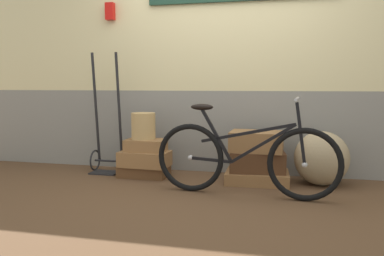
{
  "coord_description": "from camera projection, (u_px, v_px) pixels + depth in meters",
  "views": [
    {
      "loc": [
        0.65,
        -3.68,
        1.04
      ],
      "look_at": [
        -0.26,
        0.25,
        0.58
      ],
      "focal_mm": 36.1,
      "sensor_mm": 36.0,
      "label": 1
    }
  ],
  "objects": [
    {
      "name": "station_building",
      "position": [
        227.0,
        44.0,
        4.47
      ],
      "size": [
        7.24,
        0.74,
        3.0
      ],
      "color": "gray",
      "rests_on": "ground"
    },
    {
      "name": "suitcase_3",
      "position": [
        257.0,
        177.0,
        4.07
      ],
      "size": [
        0.66,
        0.46,
        0.12
      ],
      "primitive_type": "cube",
      "rotation": [
        0.0,
        0.0,
        0.03
      ],
      "color": "olive",
      "rests_on": "ground"
    },
    {
      "name": "bicycle",
      "position": [
        244.0,
        158.0,
        3.56
      ],
      "size": [
        1.72,
        0.46,
        0.92
      ],
      "color": "black",
      "rests_on": "ground"
    },
    {
      "name": "suitcase_5",
      "position": [
        257.0,
        141.0,
        4.04
      ],
      "size": [
        0.55,
        0.41,
        0.21
      ],
      "primitive_type": "cube",
      "rotation": [
        0.0,
        0.0,
        -0.04
      ],
      "color": "olive",
      "rests_on": "suitcase_4"
    },
    {
      "name": "suitcase_4",
      "position": [
        257.0,
        161.0,
        4.08
      ],
      "size": [
        0.61,
        0.46,
        0.21
      ],
      "primitive_type": "cube",
      "rotation": [
        0.0,
        0.0,
        0.12
      ],
      "color": "#4C2D19",
      "rests_on": "suitcase_3"
    },
    {
      "name": "wicker_basket",
      "position": [
        143.0,
        126.0,
        4.29
      ],
      "size": [
        0.27,
        0.27,
        0.29
      ],
      "primitive_type": "cylinder",
      "color": "tan",
      "rests_on": "suitcase_2"
    },
    {
      "name": "suitcase_0",
      "position": [
        144.0,
        171.0,
        4.35
      ],
      "size": [
        0.54,
        0.35,
        0.12
      ],
      "primitive_type": "cube",
      "rotation": [
        0.0,
        0.0,
        -0.0
      ],
      "color": "brown",
      "rests_on": "ground"
    },
    {
      "name": "luggage_trolley",
      "position": [
        108.0,
        141.0,
        4.55
      ],
      "size": [
        0.37,
        0.35,
        1.4
      ],
      "color": "black",
      "rests_on": "ground"
    },
    {
      "name": "burlap_sack",
      "position": [
        322.0,
        158.0,
        3.95
      ],
      "size": [
        0.55,
        0.47,
        0.56
      ],
      "primitive_type": "ellipsoid",
      "color": "#9E8966",
      "rests_on": "ground"
    },
    {
      "name": "suitcase_2",
      "position": [
        146.0,
        145.0,
        4.3
      ],
      "size": [
        0.43,
        0.29,
        0.13
      ],
      "primitive_type": "cube",
      "rotation": [
        0.0,
        0.0,
        0.0
      ],
      "color": "olive",
      "rests_on": "suitcase_1"
    },
    {
      "name": "suitcase_1",
      "position": [
        145.0,
        159.0,
        4.3
      ],
      "size": [
        0.56,
        0.35,
        0.17
      ],
      "primitive_type": "cube",
      "rotation": [
        0.0,
        0.0,
        -0.04
      ],
      "color": "olive",
      "rests_on": "suitcase_0"
    },
    {
      "name": "ground",
      "position": [
        212.0,
        192.0,
        3.83
      ],
      "size": [
        9.24,
        5.2,
        0.06
      ],
      "primitive_type": "cube",
      "color": "#513823"
    }
  ]
}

